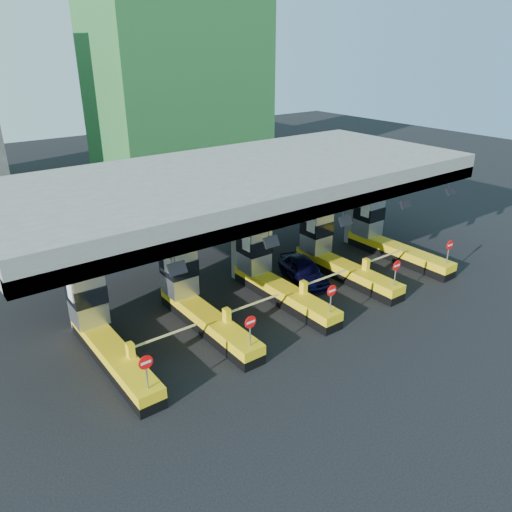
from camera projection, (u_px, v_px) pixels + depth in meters
ground at (273, 296)px, 28.95m from camera, size 120.00×120.00×0.00m
toll_canopy at (243, 182)px, 28.63m from camera, size 28.00×12.09×7.00m
toll_lane_far_left at (101, 328)px, 23.09m from camera, size 4.43×8.00×4.16m
toll_lane_left at (195, 297)px, 25.85m from camera, size 4.43×8.00×4.16m
toll_lane_center at (270, 272)px, 28.60m from camera, size 4.43×8.00×4.16m
toll_lane_right at (332, 252)px, 31.36m from camera, size 4.43×8.00×4.16m
toll_lane_far_right at (384, 235)px, 34.12m from camera, size 4.43×8.00×4.16m
bg_building_scaffold at (176, 37)px, 53.51m from camera, size 18.00×12.00×28.00m
van at (303, 270)px, 30.42m from camera, size 2.91×4.76×1.52m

